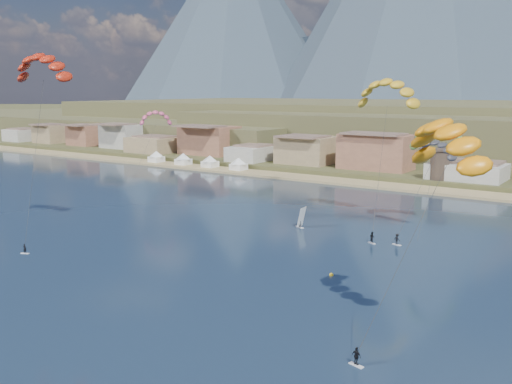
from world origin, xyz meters
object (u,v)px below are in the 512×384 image
kitesurfer_green (438,135)px  kitesurfer_yellow (388,89)px  kitesurfer_orange (448,137)px  windsurfer (300,221)px  kitesurfer_red (42,63)px  watchtower (440,164)px  buoy (331,275)px

kitesurfer_green → kitesurfer_yellow: bearing=-173.4°
kitesurfer_yellow → kitesurfer_orange: 57.46m
kitesurfer_yellow → windsurfer: bearing=-129.9°
kitesurfer_red → kitesurfer_yellow: size_ratio=1.08×
watchtower → windsurfer: size_ratio=2.13×
watchtower → kitesurfer_red: size_ratio=0.25×
kitesurfer_orange → windsurfer: size_ratio=6.28×
windsurfer → buoy: (18.73, -23.23, -1.18)m
kitesurfer_red → windsurfer: kitesurfer_red is taller
kitesurfer_yellow → kitesurfer_green: 13.17m
watchtower → kitesurfer_green: kitesurfer_green is taller
watchtower → kitesurfer_red: bearing=-114.1°
kitesurfer_orange → kitesurfer_yellow: bearing=118.0°
windsurfer → buoy: size_ratio=6.62×
kitesurfer_red → buoy: 62.45m
windsurfer → buoy: windsurfer is taller
kitesurfer_yellow → buoy: bearing=-78.8°
kitesurfer_orange → kitesurfer_green: bearing=108.1°
watchtower → kitesurfer_orange: bearing=-72.8°
watchtower → kitesurfer_green: bearing=-73.8°
windsurfer → watchtower: bearing=83.4°
kitesurfer_green → watchtower: bearing=106.2°
kitesurfer_orange → buoy: size_ratio=41.58×
kitesurfer_red → kitesurfer_green: 73.80m
kitesurfer_red → windsurfer: bearing=41.8°
windsurfer → kitesurfer_red: bearing=-138.2°
kitesurfer_green → windsurfer: 31.02m
watchtower → kitesurfer_yellow: 53.84m
kitesurfer_yellow → kitesurfer_green: bearing=6.6°
windsurfer → kitesurfer_green: bearing=34.7°
kitesurfer_red → buoy: bearing=8.4°
kitesurfer_red → kitesurfer_orange: bearing=-4.5°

